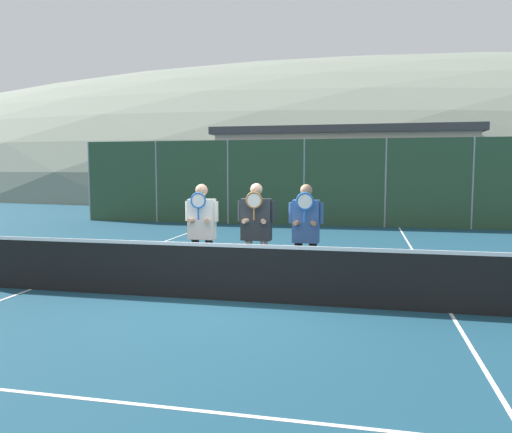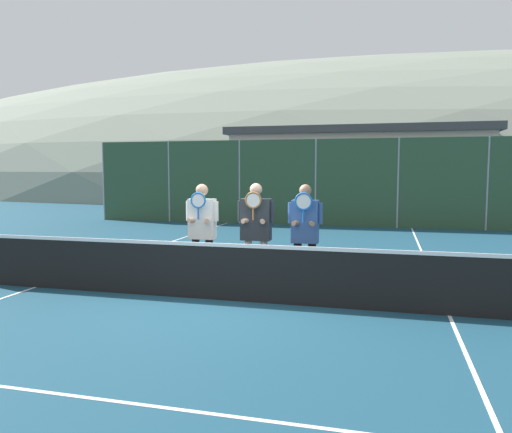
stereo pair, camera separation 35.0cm
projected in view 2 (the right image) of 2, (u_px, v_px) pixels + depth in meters
ground_plane at (220, 300)px, 7.82m from camera, size 120.00×120.00×0.00m
hill_distant at (365, 186)px, 62.22m from camera, size 139.66×77.59×27.16m
clubhouse_building at (358, 169)px, 25.63m from camera, size 12.78×5.50×4.13m
fence_back at (316, 183)px, 18.08m from camera, size 17.35×0.06×3.14m
tennis_net at (220, 271)px, 7.77m from camera, size 9.11×0.09×1.00m
court_line_left_sideline at (123, 258)px, 11.55m from camera, size 0.05×16.00×0.01m
court_line_right_sideline at (431, 273)px, 9.86m from camera, size 0.05×16.00×0.01m
court_line_service_near at (94, 398)px, 4.44m from camera, size 6.76×0.05×0.01m
player_leftmost at (202, 227)px, 8.48m from camera, size 0.58×0.34×1.80m
player_center_left at (256, 228)px, 8.26m from camera, size 0.63×0.34×1.82m
player_center_right at (305, 231)px, 7.98m from camera, size 0.56×0.34×1.81m
car_far_left at (229, 195)px, 21.78m from camera, size 4.08×2.05×1.80m
car_left_of_center at (345, 197)px, 20.82m from camera, size 4.48×1.93×1.74m
car_center at (478, 199)px, 19.41m from camera, size 4.44×2.06×1.78m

